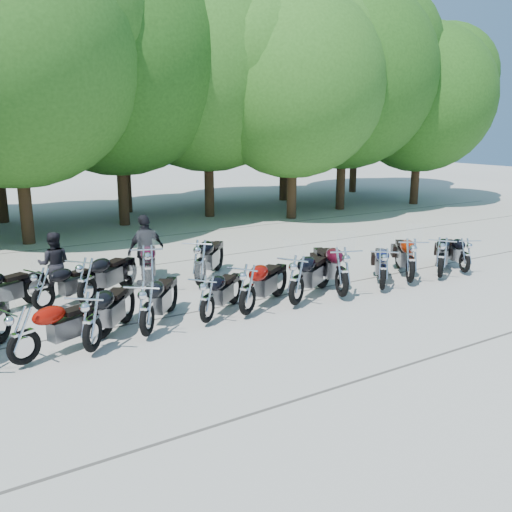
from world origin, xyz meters
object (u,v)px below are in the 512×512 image
rider_1 (54,264)px  rider_2 (146,250)px  motorcycle_2 (91,320)px  motorcycle_9 (411,259)px  motorcycle_16 (200,261)px  motorcycle_1 (23,334)px  motorcycle_14 (86,280)px  motorcycle_13 (43,288)px  motorcycle_10 (442,256)px  motorcycle_11 (465,254)px  motorcycle_6 (297,279)px  motorcycle_8 (383,268)px  motorcycle_15 (148,267)px  motorcycle_4 (207,298)px  motorcycle_7 (342,271)px  motorcycle_3 (147,307)px  motorcycle_5 (247,288)px

rider_1 → rider_2: rider_2 is taller
motorcycle_2 → motorcycle_9: size_ratio=0.95×
motorcycle_2 → motorcycle_16: 4.45m
motorcycle_1 → motorcycle_14: 3.22m
motorcycle_2 → motorcycle_13: 2.89m
motorcycle_1 → rider_1: rider_1 is taller
motorcycle_10 → motorcycle_11: bearing=-126.7°
motorcycle_14 → motorcycle_9: bearing=-148.0°
motorcycle_6 → motorcycle_8: bearing=-124.7°
motorcycle_15 → rider_2: (0.29, 0.91, 0.23)m
motorcycle_2 → rider_2: (2.45, 3.82, 0.27)m
motorcycle_4 → motorcycle_7: 3.55m
motorcycle_2 → rider_1: size_ratio=1.47×
motorcycle_13 → motorcycle_15: size_ratio=0.83×
motorcycle_9 → motorcycle_11: 2.10m
motorcycle_2 → motorcycle_14: (0.62, 2.76, -0.01)m
motorcycle_2 → motorcycle_3: bearing=-131.2°
motorcycle_6 → rider_1: bearing=18.1°
motorcycle_11 → motorcycle_15: size_ratio=0.83×
motorcycle_1 → motorcycle_4: motorcycle_1 is taller
motorcycle_7 → motorcycle_8: bearing=-161.6°
motorcycle_15 → motorcycle_6: bearing=154.9°
motorcycle_15 → motorcycle_9: bearing=177.3°
motorcycle_15 → motorcycle_13: bearing=22.4°
motorcycle_7 → motorcycle_14: (-5.39, 2.62, -0.07)m
motorcycle_2 → motorcycle_6: bearing=-138.8°
motorcycle_9 → motorcycle_3: bearing=36.9°
motorcycle_9 → rider_2: rider_2 is taller
motorcycle_4 → motorcycle_7: bearing=-131.1°
rider_1 → motorcycle_9: bearing=172.9°
motorcycle_9 → motorcycle_14: bearing=18.7°
motorcycle_3 → motorcycle_13: motorcycle_3 is taller
motorcycle_5 → motorcycle_10: 6.01m
motorcycle_11 → motorcycle_14: bearing=12.7°
motorcycle_7 → motorcycle_9: 2.33m
motorcycle_9 → motorcycle_13: size_ratio=1.20×
motorcycle_7 → motorcycle_13: (-6.33, 2.73, -0.14)m
motorcycle_15 → motorcycle_4: bearing=118.0°
motorcycle_16 → rider_2: (-1.05, 1.07, 0.22)m
motorcycle_2 → motorcycle_4: motorcycle_2 is taller
motorcycle_14 → motorcycle_7: bearing=-155.2°
motorcycle_13 → motorcycle_14: 0.95m
motorcycle_10 → motorcycle_7: bearing=50.7°
motorcycle_7 → rider_2: size_ratio=1.37×
motorcycle_2 → motorcycle_15: motorcycle_15 is taller
motorcycle_8 → motorcycle_16: 4.64m
motorcycle_4 → motorcycle_2: bearing=57.2°
motorcycle_1 → motorcycle_11: size_ratio=1.05×
motorcycle_2 → motorcycle_14: bearing=-63.9°
motorcycle_4 → motorcycle_11: (7.97, -0.19, -0.01)m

